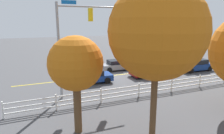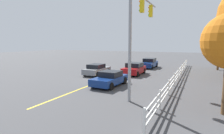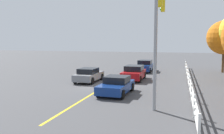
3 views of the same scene
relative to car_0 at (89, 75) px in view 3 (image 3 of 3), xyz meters
The scene contains 9 objects.
ground_plane 2.87m from the car_0, 49.86° to the left, with size 120.00×120.00×0.00m, color #444447.
lane_center_stripe 3.13m from the car_0, 135.70° to the left, with size 28.00×0.16×0.01m, color gold.
signal_assembly 10.24m from the car_0, 49.05° to the left, with size 6.86×0.38×7.50m.
car_0 is the anchor object (origin of this frame).
car_1 9.81m from the car_0, 155.75° to the left, with size 4.36×1.90×1.43m.
car_2 4.46m from the car_0, 119.02° to the left, with size 4.00×1.97×1.41m.
car_3 5.79m from the car_0, 41.15° to the left, with size 4.07×2.09×1.28m.
white_rail_fence 9.08m from the car_0, 97.55° to the left, with size 26.10×0.10×1.15m.
tree_1 17.34m from the car_0, 128.59° to the left, with size 4.08×4.08×6.25m.
Camera 3 is at (19.48, 6.08, 3.90)m, focal length 39.11 mm.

